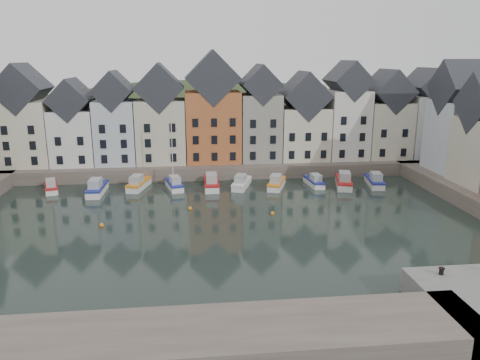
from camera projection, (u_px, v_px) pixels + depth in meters
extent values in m
plane|color=black|center=(227.00, 231.00, 51.52)|extent=(260.00, 260.00, 0.00)
cube|color=brown|center=(212.00, 163.00, 80.10)|extent=(90.00, 16.00, 2.00)
cube|color=brown|center=(96.00, 349.00, 29.05)|extent=(50.00, 6.00, 2.00)
ellipsoid|color=#24361B|center=(208.00, 218.00, 109.92)|extent=(153.60, 70.40, 64.00)
sphere|color=#1D3216|center=(139.00, 107.00, 96.79)|extent=(5.77, 5.77, 5.77)
sphere|color=#1D3216|center=(310.00, 103.00, 110.50)|extent=(5.27, 5.27, 5.27)
sphere|color=#1D3216|center=(348.00, 106.00, 105.01)|extent=(5.07, 5.07, 5.07)
sphere|color=#1D3216|center=(270.00, 107.00, 104.11)|extent=(5.01, 5.01, 5.01)
sphere|color=#1D3216|center=(30.00, 115.00, 100.26)|extent=(3.94, 3.94, 3.94)
sphere|color=#1D3216|center=(325.00, 103.00, 110.41)|extent=(5.21, 5.21, 5.21)
sphere|color=#1D3216|center=(214.00, 104.00, 105.99)|extent=(5.45, 5.45, 5.45)
sphere|color=#1D3216|center=(384.00, 112.00, 100.16)|extent=(4.49, 4.49, 4.49)
cube|color=beige|center=(27.00, 133.00, 73.54)|extent=(7.67, 8.00, 10.07)
cube|color=black|center=(22.00, 88.00, 71.78)|extent=(7.67, 8.16, 7.67)
cube|color=silver|center=(75.00, 137.00, 74.50)|extent=(6.56, 8.00, 8.61)
cube|color=black|center=(72.00, 99.00, 73.00)|extent=(6.56, 8.16, 6.56)
cube|color=silver|center=(117.00, 132.00, 75.02)|extent=(6.20, 8.00, 10.02)
cube|color=black|center=(114.00, 90.00, 73.36)|extent=(6.20, 8.16, 6.20)
cube|color=beige|center=(162.00, 131.00, 75.77)|extent=(7.70, 8.00, 10.08)
cube|color=black|center=(160.00, 87.00, 74.00)|extent=(7.70, 8.16, 7.70)
cube|color=#AC5C31|center=(213.00, 126.00, 76.50)|extent=(8.69, 8.00, 11.28)
cube|color=black|center=(212.00, 78.00, 74.52)|extent=(8.69, 8.16, 8.69)
cube|color=gray|center=(259.00, 127.00, 77.39)|extent=(6.43, 8.00, 10.78)
cube|color=black|center=(260.00, 84.00, 75.61)|extent=(6.43, 8.16, 6.43)
cube|color=beige|center=(302.00, 133.00, 78.45)|extent=(7.88, 8.00, 8.56)
cube|color=black|center=(304.00, 95.00, 76.86)|extent=(7.88, 8.16, 7.88)
cube|color=silver|center=(345.00, 124.00, 78.88)|extent=(6.50, 8.00, 11.27)
cube|color=black|center=(348.00, 80.00, 77.04)|extent=(6.50, 8.16, 6.50)
cube|color=beige|center=(384.00, 129.00, 79.88)|extent=(7.23, 8.00, 9.32)
cube|color=black|center=(388.00, 91.00, 78.24)|extent=(7.23, 8.16, 7.23)
cube|color=silver|center=(423.00, 126.00, 80.48)|extent=(6.18, 8.00, 10.32)
cube|color=black|center=(427.00, 86.00, 78.78)|extent=(6.18, 8.16, 6.18)
cube|color=silver|center=(460.00, 137.00, 69.16)|extent=(7.47, 8.00, 10.38)
cube|color=black|center=(466.00, 87.00, 67.34)|extent=(7.62, 8.00, 8.00)
sphere|color=orange|center=(190.00, 209.00, 58.74)|extent=(0.50, 0.50, 0.50)
sphere|color=orange|center=(273.00, 213.00, 56.92)|extent=(0.50, 0.50, 0.50)
sphere|color=orange|center=(102.00, 225.00, 52.87)|extent=(0.50, 0.50, 0.50)
cube|color=silver|center=(51.00, 189.00, 66.97)|extent=(3.11, 5.57, 0.98)
cube|color=#A31717|center=(51.00, 185.00, 66.83)|extent=(3.23, 5.70, 0.22)
cube|color=#989EA0|center=(51.00, 183.00, 65.99)|extent=(1.82, 2.41, 1.07)
cube|color=silver|center=(97.00, 191.00, 65.83)|extent=(2.12, 6.51, 1.18)
cube|color=navy|center=(97.00, 186.00, 65.66)|extent=(2.23, 6.65, 0.27)
cube|color=#989EA0|center=(95.00, 184.00, 64.56)|extent=(1.58, 2.63, 1.29)
cube|color=silver|center=(139.00, 186.00, 68.36)|extent=(3.23, 6.29, 1.11)
cube|color=orange|center=(139.00, 182.00, 68.21)|extent=(3.36, 6.44, 0.25)
cube|color=#989EA0|center=(136.00, 179.00, 67.18)|extent=(1.96, 2.68, 1.21)
cube|color=silver|center=(174.00, 186.00, 68.26)|extent=(2.92, 5.96, 1.05)
cube|color=navy|center=(174.00, 182.00, 68.11)|extent=(3.03, 6.10, 0.24)
cube|color=#989EA0|center=(175.00, 180.00, 67.18)|extent=(1.80, 2.53, 1.15)
cylinder|color=silver|center=(172.00, 149.00, 67.41)|extent=(0.13, 0.13, 10.50)
cube|color=silver|center=(211.00, 185.00, 68.59)|extent=(2.09, 6.65, 1.21)
cube|color=#A31717|center=(211.00, 181.00, 68.43)|extent=(2.20, 6.79, 0.28)
cube|color=#989EA0|center=(211.00, 178.00, 67.30)|extent=(1.59, 2.67, 1.32)
cube|color=silver|center=(242.00, 185.00, 68.87)|extent=(3.56, 6.11, 1.07)
cube|color=silver|center=(242.00, 181.00, 68.72)|extent=(3.69, 6.26, 0.24)
cube|color=#989EA0|center=(240.00, 179.00, 67.75)|extent=(2.05, 2.66, 1.17)
cube|color=silver|center=(277.00, 185.00, 68.78)|extent=(3.68, 6.21, 1.09)
cube|color=orange|center=(277.00, 181.00, 68.63)|extent=(3.82, 6.35, 0.25)
cube|color=#989EA0|center=(276.00, 179.00, 67.63)|extent=(2.11, 2.71, 1.19)
cube|color=silver|center=(314.00, 183.00, 69.97)|extent=(2.06, 5.44, 0.98)
cube|color=navy|center=(314.00, 180.00, 69.84)|extent=(2.15, 5.55, 0.22)
cube|color=#989EA0|center=(316.00, 178.00, 68.95)|extent=(1.42, 2.23, 1.06)
cube|color=silver|center=(344.00, 184.00, 69.40)|extent=(3.64, 7.04, 1.24)
cube|color=#A31717|center=(344.00, 179.00, 69.22)|extent=(3.78, 7.20, 0.28)
cube|color=#989EA0|center=(345.00, 177.00, 68.08)|extent=(2.20, 3.01, 1.35)
cube|color=silver|center=(374.00, 183.00, 69.90)|extent=(2.86, 6.30, 1.11)
cube|color=navy|center=(375.00, 179.00, 69.75)|extent=(2.99, 6.44, 0.25)
cube|color=#989EA0|center=(376.00, 177.00, 68.71)|extent=(1.82, 2.64, 1.22)
cylinder|color=black|center=(441.00, 271.00, 36.74)|extent=(0.36, 0.36, 0.50)
cylinder|color=black|center=(442.00, 268.00, 36.67)|extent=(0.48, 0.48, 0.08)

